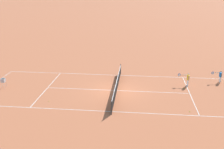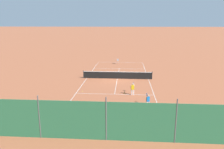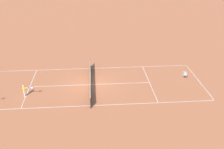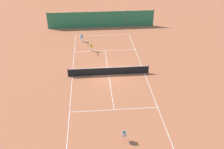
{
  "view_description": "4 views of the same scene",
  "coord_description": "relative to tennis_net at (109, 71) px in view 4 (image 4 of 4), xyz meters",
  "views": [
    {
      "loc": [
        21.6,
        1.84,
        9.14
      ],
      "look_at": [
        -0.57,
        -0.49,
        1.3
      ],
      "focal_mm": 42.0,
      "sensor_mm": 36.0,
      "label": 1
    },
    {
      "loc": [
        -1.25,
        28.05,
        7.39
      ],
      "look_at": [
        0.56,
        2.32,
        1.12
      ],
      "focal_mm": 35.0,
      "sensor_mm": 36.0,
      "label": 2
    },
    {
      "loc": [
        -24.73,
        -0.4,
        13.47
      ],
      "look_at": [
        -0.15,
        -2.3,
        1.2
      ],
      "focal_mm": 42.0,
      "sensor_mm": 36.0,
      "label": 3
    },
    {
      "loc": [
        -1.91,
        -25.54,
        15.11
      ],
      "look_at": [
        0.16,
        -2.48,
        1.48
      ],
      "focal_mm": 42.0,
      "sensor_mm": 36.0,
      "label": 4
    }
  ],
  "objects": [
    {
      "name": "tennis_ball_alley_right",
      "position": [
        -1.83,
        10.16,
        -0.47
      ],
      "size": [
        0.07,
        0.07,
        0.07
      ],
      "primitive_type": "sphere",
      "color": "#CCE033",
      "rests_on": "ground"
    },
    {
      "name": "court_line_markings",
      "position": [
        0.0,
        0.0,
        -0.5
      ],
      "size": [
        8.25,
        23.85,
        0.01
      ],
      "color": "white",
      "rests_on": "ground"
    },
    {
      "name": "tennis_net",
      "position": [
        0.0,
        0.0,
        0.0
      ],
      "size": [
        9.18,
        0.08,
        1.06
      ],
      "color": "#2D2D2D",
      "rests_on": "ground"
    },
    {
      "name": "tennis_ball_alley_left",
      "position": [
        -1.02,
        6.05,
        -0.47
      ],
      "size": [
        0.07,
        0.07,
        0.07
      ],
      "primitive_type": "sphere",
      "color": "#CCE033",
      "rests_on": "ground"
    },
    {
      "name": "tennis_ball_near_corner",
      "position": [
        -0.57,
        9.96,
        -0.47
      ],
      "size": [
        0.07,
        0.07,
        0.07
      ],
      "primitive_type": "sphere",
      "color": "#CCE033",
      "rests_on": "ground"
    },
    {
      "name": "player_far_service",
      "position": [
        -1.88,
        6.45,
        0.23
      ],
      "size": [
        0.42,
        1.05,
        1.25
      ],
      "color": "white",
      "rests_on": "ground"
    },
    {
      "name": "ball_hopper",
      "position": [
        0.43,
        -10.4,
        0.16
      ],
      "size": [
        0.36,
        0.36,
        0.89
      ],
      "color": "#B7B7BC",
      "rests_on": "ground"
    },
    {
      "name": "ground_plane",
      "position": [
        0.0,
        0.0,
        -0.5
      ],
      "size": [
        600.0,
        600.0,
        0.0
      ],
      "primitive_type": "plane",
      "color": "#B7603D"
    },
    {
      "name": "tennis_ball_mid_court",
      "position": [
        2.87,
        -5.3,
        -0.47
      ],
      "size": [
        0.07,
        0.07,
        0.07
      ],
      "primitive_type": "sphere",
      "color": "#CCE033",
      "rests_on": "ground"
    },
    {
      "name": "tennis_ball_by_net_left",
      "position": [
        3.53,
        5.8,
        -0.47
      ],
      "size": [
        0.07,
        0.07,
        0.07
      ],
      "primitive_type": "sphere",
      "color": "#CCE033",
      "rests_on": "ground"
    },
    {
      "name": "player_far_baseline",
      "position": [
        -3.14,
        9.72,
        0.19
      ],
      "size": [
        0.38,
        1.03,
        1.17
      ],
      "color": "white",
      "rests_on": "ground"
    },
    {
      "name": "windscreen_fence_far",
      "position": [
        -0.0,
        15.5,
        0.81
      ],
      "size": [
        17.28,
        0.08,
        2.9
      ],
      "color": "#2D754C",
      "rests_on": "ground"
    }
  ]
}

